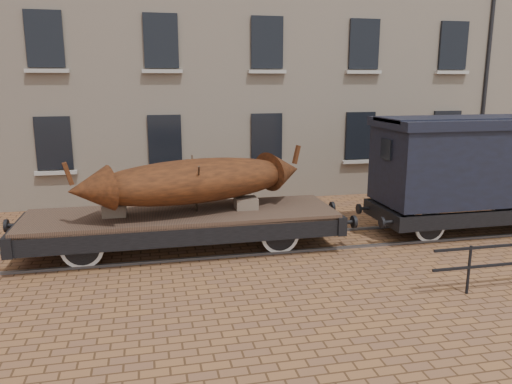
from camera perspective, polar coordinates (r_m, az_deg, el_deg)
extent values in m
plane|color=brown|center=(13.03, 2.04, -5.99)|extent=(90.00, 90.00, 0.00)
cube|color=beige|center=(22.96, 3.27, 19.72)|extent=(40.00, 10.00, 14.00)
cube|color=black|center=(17.26, -22.10, 5.20)|extent=(1.10, 0.12, 1.70)
cube|color=#A09C94|center=(17.34, -21.87, 2.06)|extent=(1.30, 0.18, 0.12)
cube|color=black|center=(17.03, -10.37, 5.83)|extent=(1.10, 0.12, 1.70)
cube|color=#A09C94|center=(17.11, -10.24, 2.64)|extent=(1.30, 0.18, 0.12)
cube|color=black|center=(17.51, 1.21, 6.21)|extent=(1.10, 0.12, 1.70)
cube|color=#A09C94|center=(17.58, 1.24, 3.11)|extent=(1.30, 0.18, 0.12)
cube|color=black|center=(18.64, 11.79, 6.34)|extent=(1.10, 0.12, 1.70)
cube|color=#A09C94|center=(18.71, 11.73, 3.43)|extent=(1.30, 0.18, 0.12)
cube|color=black|center=(20.33, 20.88, 6.28)|extent=(1.10, 0.12, 1.70)
cube|color=#A09C94|center=(20.39, 20.77, 3.61)|extent=(1.30, 0.18, 0.12)
cube|color=black|center=(17.20, -23.01, 15.81)|extent=(1.10, 0.12, 1.70)
cube|color=#A09C94|center=(17.10, -22.77, 12.66)|extent=(1.30, 0.18, 0.12)
cube|color=black|center=(16.96, -10.82, 16.62)|extent=(1.10, 0.12, 1.70)
cube|color=#A09C94|center=(16.86, -10.67, 13.41)|extent=(1.30, 0.18, 0.12)
cube|color=black|center=(17.44, 1.26, 16.71)|extent=(1.10, 0.12, 1.70)
cube|color=#A09C94|center=(17.34, 1.29, 13.59)|extent=(1.30, 0.18, 0.12)
cube|color=black|center=(18.58, 12.24, 16.19)|extent=(1.10, 0.12, 1.70)
cube|color=#A09C94|center=(18.49, 12.18, 13.26)|extent=(1.30, 0.18, 0.12)
cube|color=black|center=(20.27, 21.61, 15.29)|extent=(1.10, 0.12, 1.70)
cube|color=#A09C94|center=(20.18, 21.49, 12.61)|extent=(1.30, 0.18, 0.12)
cylinder|color=black|center=(21.28, 25.55, 19.14)|extent=(0.14, 0.14, 14.00)
cube|color=#59595E|center=(12.36, 2.88, -6.89)|extent=(30.00, 0.08, 0.06)
cube|color=#59595E|center=(13.68, 1.28, -4.93)|extent=(30.00, 0.08, 0.06)
cylinder|color=black|center=(10.82, 23.15, -8.18)|extent=(0.06, 0.06, 1.00)
cube|color=#4F3628|center=(12.40, -8.43, -2.54)|extent=(7.51, 2.20, 0.12)
cube|color=black|center=(11.48, -8.02, -5.01)|extent=(7.51, 0.16, 0.45)
cube|color=black|center=(13.44, -8.72, -2.41)|extent=(7.51, 0.16, 0.45)
cube|color=black|center=(12.79, -25.46, -4.31)|extent=(0.22, 2.30, 0.45)
cylinder|color=black|center=(13.56, -25.94, -3.44)|extent=(0.35, 0.10, 0.10)
cylinder|color=black|center=(13.60, -26.63, -3.47)|extent=(0.08, 0.32, 0.32)
cube|color=black|center=(13.24, 8.04, -2.63)|extent=(0.22, 2.30, 0.45)
cylinder|color=black|center=(12.67, 10.42, -3.41)|extent=(0.35, 0.10, 0.10)
cylinder|color=black|center=(12.73, 11.12, -3.36)|extent=(0.08, 0.32, 0.32)
cylinder|color=black|center=(14.01, 8.05, -1.77)|extent=(0.35, 0.10, 0.10)
cylinder|color=black|center=(14.07, 8.70, -1.73)|extent=(0.08, 0.32, 0.32)
cylinder|color=black|center=(12.59, -18.91, -5.05)|extent=(0.10, 1.90, 0.10)
cylinder|color=silver|center=(11.91, -19.27, -6.08)|extent=(0.96, 0.07, 0.96)
cylinder|color=black|center=(11.91, -19.27, -6.08)|extent=(0.79, 0.10, 0.79)
cube|color=black|center=(11.72, -19.42, -5.15)|extent=(0.90, 0.08, 0.10)
cylinder|color=silver|center=(13.28, -18.58, -4.12)|extent=(0.96, 0.07, 0.96)
cylinder|color=black|center=(13.28, -18.58, -4.12)|extent=(0.79, 0.10, 0.79)
cube|color=black|center=(13.33, -18.60, -2.98)|extent=(0.90, 0.08, 0.10)
cylinder|color=black|center=(12.87, 1.93, -3.97)|extent=(0.10, 1.90, 0.10)
cylinder|color=silver|center=(12.21, 2.77, -4.91)|extent=(0.96, 0.07, 0.96)
cylinder|color=black|center=(12.21, 2.77, -4.91)|extent=(0.79, 0.10, 0.79)
cube|color=black|center=(12.03, 2.93, -3.98)|extent=(0.90, 0.08, 0.10)
cylinder|color=silver|center=(13.54, 1.18, -3.12)|extent=(0.96, 0.07, 0.96)
cylinder|color=black|center=(13.54, 1.18, -3.12)|extent=(0.79, 0.10, 0.79)
cube|color=black|center=(13.59, 1.06, -2.01)|extent=(0.90, 0.08, 0.10)
cube|color=black|center=(12.50, -8.37, -4.27)|extent=(4.00, 0.06, 0.06)
cube|color=#7F6756|center=(12.35, -15.90, -1.99)|extent=(0.55, 0.50, 0.28)
cube|color=#7F6756|center=(12.55, -1.15, -1.27)|extent=(0.55, 0.50, 0.28)
ellipsoid|color=#5B2B12|center=(12.24, -6.90, 1.27)|extent=(5.55, 3.09, 1.06)
cone|color=#5B2B12|center=(11.54, -18.53, 0.25)|extent=(1.16, 1.22, 1.01)
cube|color=#5B2B12|center=(11.41, -20.70, 1.96)|extent=(0.23, 0.17, 0.51)
cone|color=#5B2B12|center=(13.36, 3.14, 2.50)|extent=(1.16, 1.22, 1.01)
cube|color=#5B2B12|center=(13.51, 4.64, 4.29)|extent=(0.23, 0.17, 0.51)
cylinder|color=#38291E|center=(11.84, -6.67, 0.25)|extent=(0.05, 0.91, 1.29)
cylinder|color=#38291E|center=(12.68, -7.08, 1.07)|extent=(0.05, 0.91, 1.29)
cube|color=black|center=(14.52, 25.56, -2.72)|extent=(5.33, 0.14, 0.40)
cube|color=black|center=(16.05, 21.33, -0.98)|extent=(5.33, 0.14, 0.40)
cube|color=black|center=(13.90, 14.36, -2.50)|extent=(0.20, 2.13, 0.40)
cylinder|color=black|center=(13.11, 14.18, -3.40)|extent=(0.07, 0.28, 0.28)
cylinder|color=black|center=(14.35, 11.67, -1.89)|extent=(0.07, 0.28, 0.28)
cylinder|color=black|center=(14.41, 17.80, -2.99)|extent=(0.09, 1.69, 0.09)
cylinder|color=silver|center=(13.82, 19.28, -3.76)|extent=(0.85, 0.06, 0.85)
cylinder|color=black|center=(13.82, 19.28, -3.76)|extent=(0.70, 0.09, 0.70)
cylinder|color=silver|center=(15.01, 16.43, -2.28)|extent=(0.85, 0.06, 0.85)
cylinder|color=black|center=(15.01, 16.43, -2.28)|extent=(0.70, 0.09, 0.70)
cylinder|color=silver|center=(16.88, 26.54, -1.49)|extent=(0.85, 0.06, 0.85)
cylinder|color=black|center=(16.88, 26.54, -1.49)|extent=(0.70, 0.09, 0.70)
cube|color=black|center=(15.03, 23.76, 2.96)|extent=(5.33, 2.13, 2.04)
cube|color=black|center=(14.90, 24.15, 7.30)|extent=(5.49, 2.26, 0.25)
cube|color=black|center=(14.89, 24.19, 7.68)|extent=(5.49, 1.51, 0.11)
cube|color=black|center=(13.55, 14.69, 4.77)|extent=(0.07, 0.53, 0.53)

